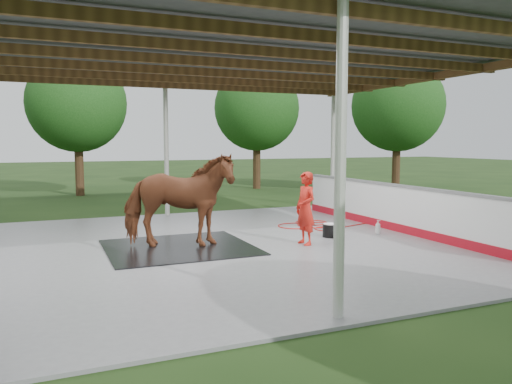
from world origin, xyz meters
name	(u,v)px	position (x,y,z in m)	size (l,w,h in m)	color
ground	(218,248)	(0.00, 0.00, 0.00)	(100.00, 100.00, 0.00)	#1E3814
concrete_slab	(218,246)	(0.00, 0.00, 0.03)	(12.00, 10.00, 0.05)	slate
pavilion_structure	(216,56)	(0.00, 0.00, 3.97)	(12.60, 10.60, 4.05)	beige
dasher_board	(395,208)	(4.60, 0.00, 0.59)	(0.16, 8.00, 1.15)	#AD0E1C
tree_belt	(216,72)	(0.30, 0.90, 3.79)	(28.00, 28.00, 5.80)	#382314
rubber_mat	(179,247)	(-0.82, 0.07, 0.06)	(2.93, 2.74, 0.02)	black
horse	(178,200)	(-0.82, 0.07, 1.04)	(1.04, 2.29, 1.93)	brown
handler	(306,208)	(1.75, -0.64, 0.83)	(0.57, 0.37, 1.55)	red
wash_bucket	(330,230)	(2.67, -0.13, 0.21)	(0.34, 0.34, 0.31)	black
soap_bottle_a	(378,227)	(3.90, -0.27, 0.22)	(0.13, 0.13, 0.33)	silver
soap_bottle_b	(337,235)	(2.67, -0.44, 0.15)	(0.09, 0.09, 0.20)	#338CD8
hose_coil	(311,225)	(3.03, 1.42, 0.06)	(2.60, 1.75, 0.02)	#B9110D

